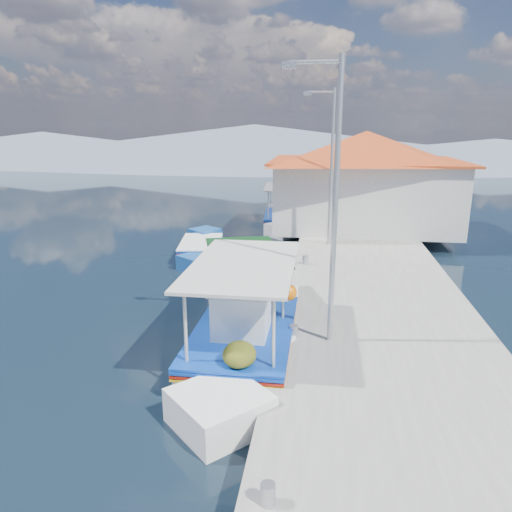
# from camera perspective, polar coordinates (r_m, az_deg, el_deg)

# --- Properties ---
(ground) EXTENTS (160.00, 160.00, 0.00)m
(ground) POSITION_cam_1_polar(r_m,az_deg,el_deg) (10.50, -18.31, -15.02)
(ground) COLOR black
(ground) RESTS_ON ground
(quay) EXTENTS (5.00, 44.00, 0.50)m
(quay) POSITION_cam_1_polar(r_m,az_deg,el_deg) (14.94, 13.60, -4.32)
(quay) COLOR #A6A39C
(quay) RESTS_ON ground
(bollards) EXTENTS (0.20, 17.20, 0.30)m
(bollards) POSITION_cam_1_polar(r_m,az_deg,el_deg) (14.04, 5.40, -3.51)
(bollards) COLOR #A5A8AD
(bollards) RESTS_ON quay
(main_caique) EXTENTS (2.28, 7.58, 2.49)m
(main_caique) POSITION_cam_1_polar(r_m,az_deg,el_deg) (11.20, -1.33, -9.42)
(main_caique) COLOR white
(main_caique) RESTS_ON ground
(caique_green_canopy) EXTENTS (2.97, 5.76, 2.26)m
(caique_green_canopy) POSITION_cam_1_polar(r_m,az_deg,el_deg) (12.90, -1.07, -6.66)
(caique_green_canopy) COLOR white
(caique_green_canopy) RESTS_ON ground
(caique_blue_hull) EXTENTS (2.13, 5.29, 0.95)m
(caique_blue_hull) POSITION_cam_1_polar(r_m,az_deg,el_deg) (19.57, -6.46, 0.72)
(caique_blue_hull) COLOR #194C97
(caique_blue_hull) RESTS_ON ground
(caique_far) EXTENTS (2.26, 6.65, 2.33)m
(caique_far) POSITION_cam_1_polar(r_m,az_deg,el_deg) (25.27, 3.35, 4.54)
(caique_far) COLOR white
(caique_far) RESTS_ON ground
(harbor_building) EXTENTS (10.49, 10.49, 4.40)m
(harbor_building) POSITION_cam_1_polar(r_m,az_deg,el_deg) (23.22, 12.78, 9.08)
(harbor_building) COLOR white
(harbor_building) RESTS_ON quay
(lamp_post_near) EXTENTS (1.21, 0.14, 6.00)m
(lamp_post_near) POSITION_cam_1_polar(r_m,az_deg,el_deg) (10.11, 8.96, 7.66)
(lamp_post_near) COLOR #A5A8AD
(lamp_post_near) RESTS_ON quay
(lamp_post_far) EXTENTS (1.21, 0.14, 6.00)m
(lamp_post_far) POSITION_cam_1_polar(r_m,az_deg,el_deg) (19.07, 8.72, 11.23)
(lamp_post_far) COLOR #A5A8AD
(lamp_post_far) RESTS_ON quay
(mountain_ridge) EXTENTS (171.40, 96.00, 5.50)m
(mountain_ridge) POSITION_cam_1_polar(r_m,az_deg,el_deg) (64.14, 10.32, 12.34)
(mountain_ridge) COLOR slate
(mountain_ridge) RESTS_ON ground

